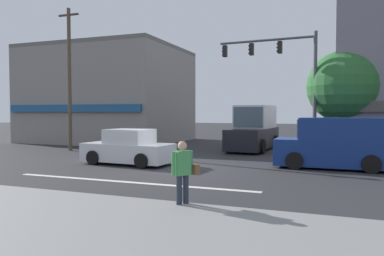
# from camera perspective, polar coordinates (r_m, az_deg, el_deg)

# --- Properties ---
(ground_plane) EXTENTS (120.00, 120.00, 0.00)m
(ground_plane) POSITION_cam_1_polar(r_m,az_deg,el_deg) (15.94, -3.29, -6.04)
(ground_plane) COLOR #2B2B2D
(lane_marking_stripe) EXTENTS (9.00, 0.24, 0.01)m
(lane_marking_stripe) POSITION_cam_1_polar(r_m,az_deg,el_deg) (12.87, -9.72, -8.12)
(lane_marking_stripe) COLOR silver
(lane_marking_stripe) RESTS_ON ground
(sidewalk_curb) EXTENTS (40.00, 5.00, 0.16)m
(sidewalk_curb) POSITION_cam_1_polar(r_m,az_deg,el_deg) (9.02, -26.47, -12.47)
(sidewalk_curb) COLOR gray
(sidewalk_curb) RESTS_ON ground
(building_left_block) EXTENTS (11.41, 9.40, 7.37)m
(building_left_block) POSITION_cam_1_polar(r_m,az_deg,el_deg) (31.00, -12.46, 4.89)
(building_left_block) COLOR gray
(building_left_block) RESTS_ON ground
(street_tree) EXTENTS (3.51, 3.51, 5.36)m
(street_tree) POSITION_cam_1_polar(r_m,az_deg,el_deg) (19.88, 22.08, 5.85)
(street_tree) COLOR #4C3823
(street_tree) RESTS_ON ground
(utility_pole_near_left) EXTENTS (1.40, 0.22, 8.57)m
(utility_pole_near_left) POSITION_cam_1_polar(r_m,az_deg,el_deg) (23.96, -18.17, 7.34)
(utility_pole_near_left) COLOR brown
(utility_pole_near_left) RESTS_ON ground
(traffic_light_mast) EXTENTS (4.88, 0.53, 6.20)m
(traffic_light_mast) POSITION_cam_1_polar(r_m,az_deg,el_deg) (19.16, 14.33, 8.22)
(traffic_light_mast) COLOR #47474C
(traffic_light_mast) RESTS_ON ground
(box_truck_crossing_center) EXTENTS (2.50, 5.71, 2.75)m
(box_truck_crossing_center) POSITION_cam_1_polar(r_m,az_deg,el_deg) (23.38, 9.42, -0.26)
(box_truck_crossing_center) COLOR black
(box_truck_crossing_center) RESTS_ON ground
(sedan_crossing_leftbound) EXTENTS (4.22, 2.12, 1.58)m
(sedan_crossing_leftbound) POSITION_cam_1_polar(r_m,az_deg,el_deg) (17.09, -9.71, -3.09)
(sedan_crossing_leftbound) COLOR silver
(sedan_crossing_leftbound) RESTS_ON ground
(van_crossing_rightbound) EXTENTS (4.61, 2.05, 2.11)m
(van_crossing_rightbound) POSITION_cam_1_polar(r_m,az_deg,el_deg) (16.68, 20.87, -2.35)
(van_crossing_rightbound) COLOR navy
(van_crossing_rightbound) RESTS_ON ground
(pedestrian_foreground_with_bag) EXTENTS (0.58, 0.59, 1.67)m
(pedestrian_foreground_with_bag) POSITION_cam_1_polar(r_m,az_deg,el_deg) (8.99, -1.33, -6.58)
(pedestrian_foreground_with_bag) COLOR #232838
(pedestrian_foreground_with_bag) RESTS_ON ground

